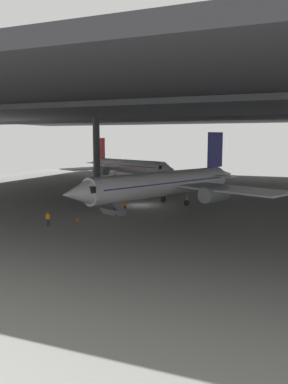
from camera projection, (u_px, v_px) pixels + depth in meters
ground_plane at (140, 205)px, 57.99m from camera, size 110.00×110.00×0.00m
hangar_structure at (168, 110)px, 68.59m from camera, size 121.00×99.00×15.93m
airplane_main at (166, 183)px, 57.14m from camera, size 33.65×33.56×11.18m
boarding_stairs at (113, 208)px, 51.15m from camera, size 4.34×3.02×4.60m
crew_worker_near_nose at (48, 218)px, 43.62m from camera, size 0.53×0.31×1.69m
crew_worker_by_stairs at (125, 205)px, 52.47m from camera, size 0.40×0.45×1.67m
airplane_distant at (127, 166)px, 96.56m from camera, size 30.49×30.64×10.37m
traffic_cone_orange at (78, 220)px, 45.99m from camera, size 0.36×0.36×0.60m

